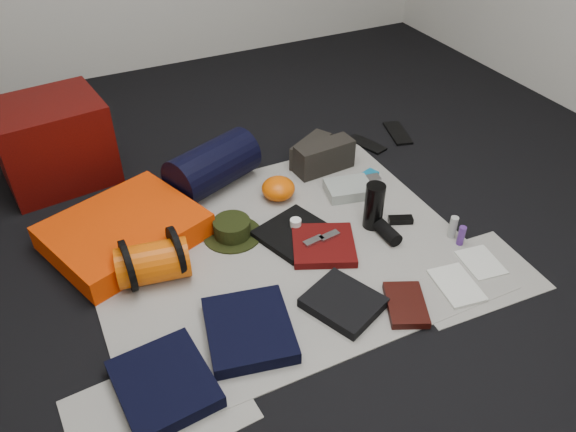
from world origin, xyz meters
name	(u,v)px	position (x,y,z in m)	size (l,w,h in m)	color
floor	(279,252)	(0.00, 0.00, -0.01)	(4.50, 4.50, 0.02)	black
newspaper_mat	(279,250)	(0.00, 0.00, 0.00)	(1.60, 1.30, 0.01)	#B8B5AA
newspaper_sheet_front_left	(159,410)	(-0.70, -0.55, 0.00)	(0.58, 0.40, 0.00)	#B8B5AA
newspaper_sheet_front_right	(468,276)	(0.65, -0.50, 0.00)	(0.58, 0.40, 0.00)	#B8B5AA
red_cabinet	(53,142)	(-0.77, 1.02, 0.22)	(0.52, 0.43, 0.43)	#4B0805
sleeping_pad	(124,231)	(-0.59, 0.36, 0.06)	(0.63, 0.51, 0.11)	#F73D02
stuff_sack	(153,262)	(-0.54, 0.07, 0.09)	(0.17, 0.17, 0.29)	#E15403
sack_strap_left	(128,266)	(-0.64, 0.07, 0.11)	(0.22, 0.22, 0.03)	black
sack_strap_right	(176,251)	(-0.44, 0.07, 0.11)	(0.22, 0.22, 0.03)	black
navy_duffel	(213,166)	(-0.08, 0.60, 0.13)	(0.24, 0.24, 0.46)	black
boonie_brim	(233,234)	(-0.15, 0.19, 0.01)	(0.27, 0.27, 0.01)	black
boonie_crown	(232,227)	(-0.15, 0.19, 0.05)	(0.17, 0.17, 0.07)	black
hiking_boot_left	(311,152)	(0.47, 0.58, 0.07)	(0.27, 0.10, 0.13)	black
hiking_boot_right	(324,157)	(0.50, 0.49, 0.09)	(0.32, 0.12, 0.16)	black
flip_flop_left	(367,144)	(0.85, 0.61, 0.01)	(0.09, 0.23, 0.01)	black
flip_flop_right	(398,133)	(1.08, 0.64, 0.01)	(0.10, 0.27, 0.01)	black
trousers_navy_a	(164,384)	(-0.66, -0.48, 0.03)	(0.30, 0.35, 0.05)	black
trousers_navy_b	(249,330)	(-0.31, -0.39, 0.03)	(0.31, 0.36, 0.06)	black
trousers_charcoal	(343,302)	(0.08, -0.42, 0.03)	(0.24, 0.27, 0.04)	black
black_tshirt	(295,233)	(0.11, 0.06, 0.02)	(0.30, 0.28, 0.03)	black
red_shirt	(323,245)	(0.18, -0.08, 0.02)	(0.27, 0.27, 0.04)	#4F0908
orange_stuff_sack	(278,188)	(0.17, 0.36, 0.06)	(0.17, 0.17, 0.11)	#E15403
first_aid_pouch	(348,189)	(0.50, 0.24, 0.03)	(0.22, 0.17, 0.06)	#929A93
water_bottle	(374,206)	(0.47, -0.03, 0.12)	(0.09, 0.09, 0.23)	black
speaker	(386,231)	(0.48, -0.13, 0.04)	(0.06, 0.06, 0.17)	black
compact_camera	(371,180)	(0.65, 0.27, 0.03)	(0.10, 0.06, 0.04)	#9E9EA2
cyan_case	(369,176)	(0.67, 0.31, 0.02)	(0.10, 0.06, 0.03)	#0F6893
toiletry_purple	(461,236)	(0.75, -0.32, 0.05)	(0.03, 0.03, 0.10)	#4F277D
toiletry_clear	(453,227)	(0.75, -0.26, 0.06)	(0.04, 0.04, 0.11)	#9DA19D
paperback_book	(406,305)	(0.30, -0.53, 0.02)	(0.15, 0.23, 0.03)	black
map_booklet	(456,285)	(0.56, -0.53, 0.01)	(0.16, 0.23, 0.01)	silver
map_printout	(481,262)	(0.75, -0.46, 0.01)	(0.15, 0.19, 0.01)	silver
sunglasses	(401,220)	(0.60, -0.07, 0.02)	(0.11, 0.05, 0.03)	black
key_cluster	(170,411)	(-0.67, -0.58, 0.01)	(0.06, 0.06, 0.01)	#9E9EA2
tape_roll	(296,223)	(0.13, 0.09, 0.05)	(0.05, 0.05, 0.04)	white
energy_bar_a	(314,241)	(0.14, -0.06, 0.05)	(0.10, 0.04, 0.01)	#9E9EA2
energy_bar_b	(329,236)	(0.22, -0.06, 0.05)	(0.10, 0.04, 0.01)	#9E9EA2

